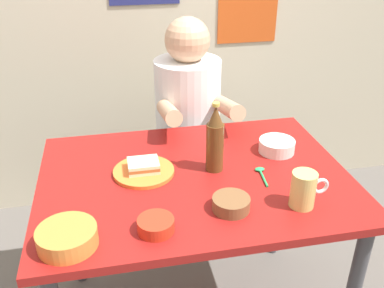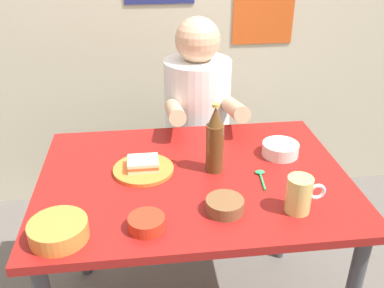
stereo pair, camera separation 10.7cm
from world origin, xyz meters
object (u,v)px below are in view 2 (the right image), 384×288
plate_orange (144,169)px  soup_bowl_orange (58,230)px  beer_bottle (215,141)px  person_seated (198,102)px  dining_table (194,197)px  beer_mug (300,194)px  stool (197,174)px  sandwich (143,164)px

plate_orange → soup_bowl_orange: soup_bowl_orange is taller
beer_bottle → person_seated: bearing=88.3°
dining_table → beer_mug: bearing=-39.4°
beer_mug → beer_bottle: 0.36m
beer_mug → beer_bottle: size_ratio=0.48×
stool → beer_mug: bearing=-76.9°
plate_orange → beer_mug: 0.56m
person_seated → soup_bowl_orange: bearing=-119.8°
stool → plate_orange: plate_orange is taller
stool → plate_orange: bearing=-115.3°
sandwich → soup_bowl_orange: bearing=-126.0°
sandwich → beer_mug: beer_mug is taller
soup_bowl_orange → beer_mug: bearing=3.6°
person_seated → beer_mug: 0.89m
stool → plate_orange: size_ratio=2.05×
dining_table → beer_bottle: 0.23m
plate_orange → beer_mug: size_ratio=1.75×
soup_bowl_orange → beer_bottle: bearing=32.3°
stool → person_seated: person_seated is taller
plate_orange → soup_bowl_orange: bearing=-126.0°
stool → person_seated: size_ratio=0.63×
plate_orange → dining_table: bearing=-15.4°
person_seated → beer_mug: size_ratio=5.71×
dining_table → stool: size_ratio=2.44×
dining_table → plate_orange: size_ratio=5.00×
beer_mug → sandwich: bearing=148.3°
person_seated → stool: bearing=90.0°
plate_orange → beer_bottle: beer_bottle is taller
beer_mug → beer_bottle: bearing=129.0°
dining_table → sandwich: (-0.18, 0.05, 0.13)m
dining_table → soup_bowl_orange: (-0.43, -0.29, 0.12)m
dining_table → beer_bottle: (0.08, 0.03, 0.21)m
person_seated → beer_mug: bearing=-76.8°
sandwich → soup_bowl_orange: soup_bowl_orange is taller
dining_table → person_seated: (0.10, 0.62, 0.12)m
dining_table → beer_mug: beer_mug is taller
plate_orange → person_seated: bearing=64.3°
plate_orange → sandwich: size_ratio=2.00×
sandwich → beer_bottle: beer_bottle is taller
stool → person_seated: 0.42m
beer_mug → stool: bearing=103.1°
person_seated → soup_bowl_orange: (-0.52, -0.91, 0.01)m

